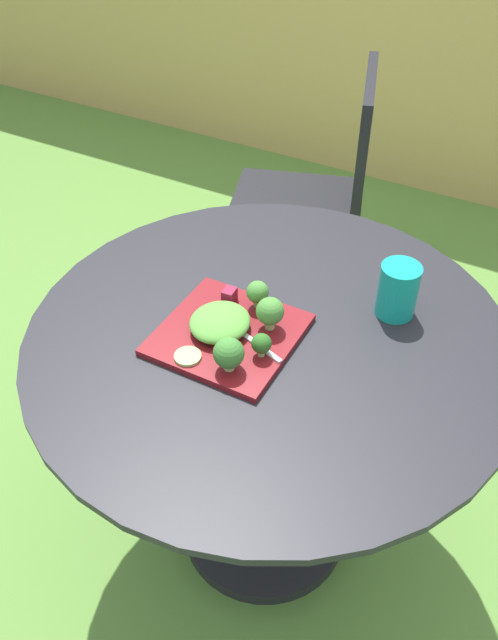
% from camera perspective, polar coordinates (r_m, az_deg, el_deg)
% --- Properties ---
extents(ground_plane, '(12.00, 12.00, 0.00)m').
position_cam_1_polar(ground_plane, '(1.91, 1.31, -17.37)').
color(ground_plane, '#568438').
extents(bamboo_fence, '(8.00, 0.08, 1.36)m').
position_cam_1_polar(bamboo_fence, '(3.09, 20.30, 21.05)').
color(bamboo_fence, tan).
rests_on(bamboo_fence, ground_plane).
extents(patio_table, '(1.00, 1.00, 0.73)m').
position_cam_1_polar(patio_table, '(1.51, 1.59, -7.56)').
color(patio_table, black).
rests_on(patio_table, ground_plane).
extents(patio_chair, '(0.56, 0.56, 0.90)m').
position_cam_1_polar(patio_chair, '(2.24, 6.48, 11.32)').
color(patio_chair, black).
rests_on(patio_chair, ground_plane).
extents(salad_plate, '(0.27, 0.27, 0.01)m').
position_cam_1_polar(salad_plate, '(1.33, -1.79, -1.25)').
color(salad_plate, maroon).
rests_on(salad_plate, patio_table).
extents(drinking_glass, '(0.08, 0.08, 0.12)m').
position_cam_1_polar(drinking_glass, '(1.40, 12.65, 2.32)').
color(drinking_glass, '#149989').
rests_on(drinking_glass, patio_table).
extents(fork, '(0.15, 0.07, 0.00)m').
position_cam_1_polar(fork, '(1.31, -0.10, -1.50)').
color(fork, silver).
rests_on(fork, salad_plate).
extents(lettuce_mound, '(0.12, 0.13, 0.04)m').
position_cam_1_polar(lettuce_mound, '(1.32, -2.52, -0.19)').
color(lettuce_mound, '#519338').
rests_on(lettuce_mound, salad_plate).
extents(broccoli_floret_0, '(0.06, 0.06, 0.07)m').
position_cam_1_polar(broccoli_floret_0, '(1.31, 1.83, 0.69)').
color(broccoli_floret_0, '#99B770').
rests_on(broccoli_floret_0, salad_plate).
extents(broccoli_floret_1, '(0.06, 0.06, 0.07)m').
position_cam_1_polar(broccoli_floret_1, '(1.23, -1.76, -2.89)').
color(broccoli_floret_1, '#99B770').
rests_on(broccoli_floret_1, salad_plate).
extents(broccoli_floret_2, '(0.05, 0.05, 0.06)m').
position_cam_1_polar(broccoli_floret_2, '(1.36, 0.74, 2.39)').
color(broccoli_floret_2, '#99B770').
rests_on(broccoli_floret_2, salad_plate).
extents(broccoli_floret_3, '(0.04, 0.04, 0.05)m').
position_cam_1_polar(broccoli_floret_3, '(1.26, 1.08, -2.06)').
color(broccoli_floret_3, '#99B770').
rests_on(broccoli_floret_3, salad_plate).
extents(cucumber_slice_0, '(0.05, 0.05, 0.01)m').
position_cam_1_polar(cucumber_slice_0, '(1.28, -5.30, -3.14)').
color(cucumber_slice_0, '#8EB766').
rests_on(cucumber_slice_0, salad_plate).
extents(beet_chunk_0, '(0.03, 0.03, 0.03)m').
position_cam_1_polar(beet_chunk_0, '(1.39, -1.70, 2.13)').
color(beet_chunk_0, maroon).
rests_on(beet_chunk_0, salad_plate).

